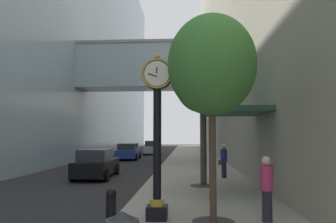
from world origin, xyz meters
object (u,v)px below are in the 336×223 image
object	(u,v)px
car_black_mid	(96,164)
pedestrian_walking	(224,160)
pedestrian_by_clock	(267,187)
car_silver_near	(152,148)
street_tree_near	(212,66)
street_clock	(157,127)
bollard_second	(111,215)
street_tree_mid_near	(202,82)
car_blue_far	(128,152)

from	to	relation	value
car_black_mid	pedestrian_walking	bearing A→B (deg)	-4.93
pedestrian_by_clock	car_silver_near	world-z (taller)	pedestrian_by_clock
pedestrian_by_clock	street_tree_near	bearing A→B (deg)	-174.27
pedestrian_walking	car_black_mid	size ratio (longest dim) A/B	0.39
pedestrian_by_clock	car_black_mid	size ratio (longest dim) A/B	0.37
street_clock	car_black_mid	distance (m)	10.28
bollard_second	pedestrian_walking	xyz separation A→B (m)	(3.48, 10.60, 0.34)
pedestrian_walking	car_silver_near	xyz separation A→B (m)	(-6.21, 22.58, -0.26)
street_tree_mid_near	car_blue_far	bearing A→B (deg)	110.82
street_tree_mid_near	street_tree_near	bearing A→B (deg)	-90.00
bollard_second	pedestrian_by_clock	distance (m)	4.15
car_blue_far	street_tree_mid_near	bearing A→B (deg)	-69.18
pedestrian_walking	car_blue_far	xyz separation A→B (m)	(-7.65, 14.09, -0.30)
bollard_second	car_silver_near	bearing A→B (deg)	94.70
street_clock	car_blue_far	world-z (taller)	street_clock
street_tree_near	pedestrian_by_clock	size ratio (longest dim) A/B	3.25
street_clock	car_blue_far	bearing A→B (deg)	102.29
street_tree_mid_near	pedestrian_walking	world-z (taller)	street_tree_mid_near
street_tree_near	car_silver_near	distance (m)	31.92
street_tree_near	car_black_mid	world-z (taller)	street_tree_near
street_tree_near	street_clock	bearing A→B (deg)	172.43
pedestrian_walking	car_silver_near	bearing A→B (deg)	105.38
bollard_second	street_tree_near	distance (m)	4.53
street_tree_near	pedestrian_walking	size ratio (longest dim) A/B	3.11
bollard_second	pedestrian_by_clock	bearing A→B (deg)	28.50
street_tree_near	pedestrian_by_clock	bearing A→B (deg)	5.73
street_tree_near	pedestrian_walking	world-z (taller)	street_tree_near
pedestrian_by_clock	pedestrian_walking	bearing A→B (deg)	91.04
street_tree_mid_near	car_black_mid	bearing A→B (deg)	149.56
street_clock	pedestrian_walking	xyz separation A→B (m)	(2.71, 8.57, -1.52)
car_blue_far	street_clock	bearing A→B (deg)	-77.71
street_tree_near	car_black_mid	distance (m)	11.51
bollard_second	car_black_mid	distance (m)	11.74
street_clock	car_silver_near	xyz separation A→B (m)	(-3.49, 31.15, -1.78)
street_tree_near	car_blue_far	distance (m)	23.99
bollard_second	car_silver_near	xyz separation A→B (m)	(-2.73, 33.18, 0.08)
car_black_mid	car_blue_far	xyz separation A→B (m)	(-0.68, 13.49, -0.01)
street_clock	car_black_mid	xyz separation A→B (m)	(-4.25, 9.18, -1.81)
pedestrian_by_clock	car_silver_near	bearing A→B (deg)	101.53
street_tree_mid_near	street_clock	bearing A→B (deg)	-104.20
street_tree_mid_near	car_black_mid	world-z (taller)	street_tree_mid_near
street_clock	pedestrian_walking	world-z (taller)	street_clock
pedestrian_walking	car_silver_near	size ratio (longest dim) A/B	0.40
pedestrian_by_clock	car_blue_far	xyz separation A→B (m)	(-7.81, 22.72, -0.26)
bollard_second	car_black_mid	xyz separation A→B (m)	(-3.49, 11.21, 0.05)
bollard_second	car_silver_near	world-z (taller)	car_silver_near
street_tree_near	car_silver_near	bearing A→B (deg)	99.00
bollard_second	pedestrian_walking	distance (m)	11.17
car_silver_near	car_black_mid	distance (m)	21.99
car_silver_near	car_black_mid	xyz separation A→B (m)	(-0.76, -21.98, -0.03)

